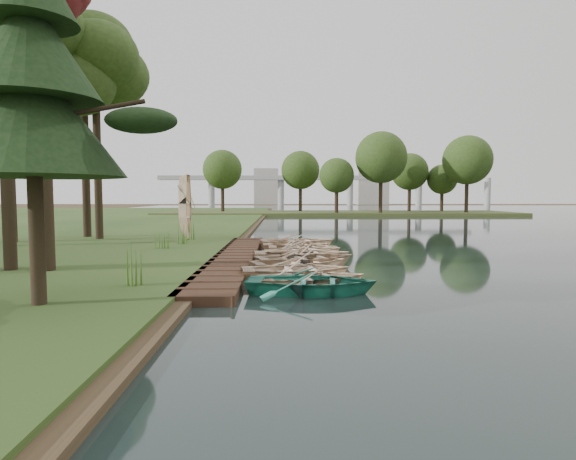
{
  "coord_description": "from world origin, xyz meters",
  "views": [
    {
      "loc": [
        0.31,
        -19.14,
        2.64
      ],
      "look_at": [
        0.55,
        -0.29,
        1.33
      ],
      "focal_mm": 30.0,
      "sensor_mm": 36.0,
      "label": 1
    }
  ],
  "objects_px": {
    "boardwalk": "(234,259)",
    "rowboat_1": "(313,276)",
    "pine_tree": "(31,79)",
    "rowboat_0": "(311,280)",
    "stored_rowboat": "(188,233)",
    "rowboat_2": "(296,268)"
  },
  "relations": [
    {
      "from": "boardwalk",
      "to": "rowboat_1",
      "type": "height_order",
      "value": "rowboat_1"
    },
    {
      "from": "boardwalk",
      "to": "pine_tree",
      "type": "xyz_separation_m",
      "value": [
        -3.39,
        -8.74,
        4.96
      ]
    },
    {
      "from": "rowboat_0",
      "to": "pine_tree",
      "type": "distance_m",
      "value": 8.03
    },
    {
      "from": "rowboat_1",
      "to": "stored_rowboat",
      "type": "xyz_separation_m",
      "value": [
        -5.99,
        12.29,
        0.29
      ]
    },
    {
      "from": "rowboat_0",
      "to": "rowboat_1",
      "type": "height_order",
      "value": "rowboat_0"
    },
    {
      "from": "rowboat_1",
      "to": "stored_rowboat",
      "type": "height_order",
      "value": "stored_rowboat"
    },
    {
      "from": "rowboat_0",
      "to": "pine_tree",
      "type": "relative_size",
      "value": 0.45
    },
    {
      "from": "rowboat_0",
      "to": "boardwalk",
      "type": "bearing_deg",
      "value": 28.23
    },
    {
      "from": "pine_tree",
      "to": "rowboat_0",
      "type": "bearing_deg",
      "value": 20.94
    },
    {
      "from": "pine_tree",
      "to": "rowboat_1",
      "type": "bearing_deg",
      "value": 27.66
    },
    {
      "from": "rowboat_0",
      "to": "rowboat_1",
      "type": "bearing_deg",
      "value": -1.55
    },
    {
      "from": "rowboat_0",
      "to": "rowboat_2",
      "type": "xyz_separation_m",
      "value": [
        -0.33,
        2.22,
        -0.01
      ]
    },
    {
      "from": "rowboat_1",
      "to": "rowboat_2",
      "type": "distance_m",
      "value": 1.37
    },
    {
      "from": "rowboat_2",
      "to": "stored_rowboat",
      "type": "height_order",
      "value": "stored_rowboat"
    },
    {
      "from": "boardwalk",
      "to": "rowboat_0",
      "type": "distance_m",
      "value": 6.96
    },
    {
      "from": "rowboat_1",
      "to": "rowboat_2",
      "type": "height_order",
      "value": "rowboat_2"
    },
    {
      "from": "rowboat_1",
      "to": "stored_rowboat",
      "type": "bearing_deg",
      "value": 13.93
    },
    {
      "from": "rowboat_1",
      "to": "pine_tree",
      "type": "bearing_deg",
      "value": 105.61
    },
    {
      "from": "stored_rowboat",
      "to": "rowboat_0",
      "type": "bearing_deg",
      "value": -157.06
    },
    {
      "from": "rowboat_1",
      "to": "rowboat_2",
      "type": "relative_size",
      "value": 0.91
    },
    {
      "from": "rowboat_0",
      "to": "stored_rowboat",
      "type": "relative_size",
      "value": 1.0
    },
    {
      "from": "rowboat_0",
      "to": "pine_tree",
      "type": "bearing_deg",
      "value": 116.43
    }
  ]
}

